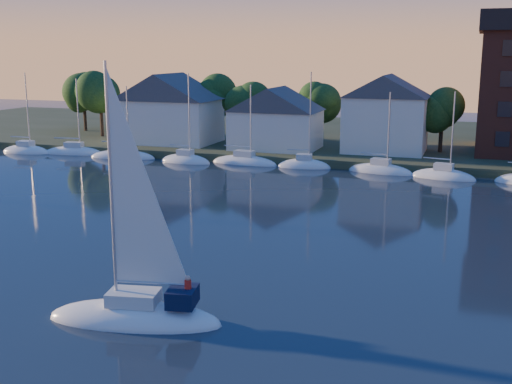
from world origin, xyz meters
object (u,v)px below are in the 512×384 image
at_px(clubhouse_east, 386,113).
at_px(clubhouse_centre, 276,117).
at_px(hero_sailboat, 137,311).
at_px(clubhouse_west, 170,107).

bearing_deg(clubhouse_east, clubhouse_centre, -171.87).
bearing_deg(hero_sailboat, clubhouse_east, -105.80).
bearing_deg(clubhouse_centre, clubhouse_west, 176.42).
relative_size(clubhouse_west, clubhouse_centre, 1.18).
distance_m(clubhouse_west, clubhouse_east, 30.02).
relative_size(clubhouse_centre, clubhouse_east, 1.10).
relative_size(clubhouse_centre, hero_sailboat, 0.81).
xyz_separation_m(clubhouse_west, hero_sailboat, (25.14, -54.36, -5.34)).
xyz_separation_m(clubhouse_centre, hero_sailboat, (9.14, -53.36, -4.54)).
xyz_separation_m(clubhouse_east, hero_sailboat, (-4.86, -55.36, -5.40)).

